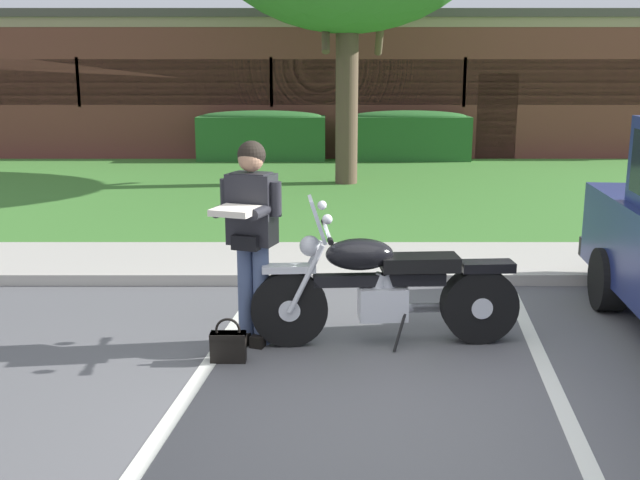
{
  "coord_description": "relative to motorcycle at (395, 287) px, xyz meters",
  "views": [
    {
      "loc": [
        -0.58,
        -5.02,
        2.29
      ],
      "look_at": [
        -0.58,
        1.18,
        0.85
      ],
      "focal_mm": 42.27,
      "sensor_mm": 36.0,
      "label": 1
    }
  ],
  "objects": [
    {
      "name": "ground_plane",
      "position": [
        -0.04,
        -0.99,
        -0.49
      ],
      "size": [
        140.0,
        140.0,
        0.0
      ],
      "primitive_type": "plane",
      "color": "#565659"
    },
    {
      "name": "brick_building",
      "position": [
        -1.82,
        18.71,
        1.33
      ],
      "size": [
        28.2,
        11.86,
        3.63
      ],
      "color": "brown",
      "rests_on": "ground"
    },
    {
      "name": "stall_stripe_1",
      "position": [
        1.1,
        -0.79,
        -0.49
      ],
      "size": [
        0.64,
        4.38,
        0.01
      ],
      "primitive_type": "cube",
      "rotation": [
        0.0,
        0.0,
        -0.12
      ],
      "color": "silver",
      "rests_on": "ground"
    },
    {
      "name": "grass_lawn",
      "position": [
        -0.04,
        7.87,
        -0.46
      ],
      "size": [
        60.0,
        8.98,
        0.06
      ],
      "primitive_type": "cube",
      "color": "#3D752D",
      "rests_on": "ground"
    },
    {
      "name": "stall_stripe_0",
      "position": [
        -1.54,
        -0.79,
        -0.49
      ],
      "size": [
        0.64,
        4.38,
        0.01
      ],
      "primitive_type": "cube",
      "rotation": [
        0.0,
        0.0,
        -0.12
      ],
      "color": "silver",
      "rests_on": "ground"
    },
    {
      "name": "handbag",
      "position": [
        -1.35,
        -0.41,
        -0.34
      ],
      "size": [
        0.28,
        0.13,
        0.36
      ],
      "color": "black",
      "rests_on": "ground"
    },
    {
      "name": "rider_person",
      "position": [
        -1.19,
        -0.01,
        0.52
      ],
      "size": [
        0.55,
        0.65,
        1.7
      ],
      "color": "black",
      "rests_on": "ground"
    },
    {
      "name": "motorcycle",
      "position": [
        0.0,
        0.0,
        0.0
      ],
      "size": [
        2.24,
        0.82,
        1.26
      ],
      "color": "black",
      "rests_on": "ground"
    },
    {
      "name": "concrete_walk",
      "position": [
        -0.04,
        2.63,
        -0.45
      ],
      "size": [
        60.0,
        1.5,
        0.08
      ],
      "primitive_type": "cube",
      "color": "#ADA89E",
      "rests_on": "ground"
    },
    {
      "name": "hedge_left",
      "position": [
        -2.03,
        12.16,
        0.16
      ],
      "size": [
        3.05,
        0.9,
        1.24
      ],
      "color": "#286028",
      "rests_on": "ground"
    },
    {
      "name": "hedge_center_left",
      "position": [
        1.51,
        12.16,
        0.16
      ],
      "size": [
        2.89,
        0.9,
        1.24
      ],
      "color": "#286028",
      "rests_on": "ground"
    },
    {
      "name": "curb_strip",
      "position": [
        -0.04,
        1.78,
        -0.43
      ],
      "size": [
        60.0,
        0.2,
        0.12
      ],
      "primitive_type": "cube",
      "color": "#ADA89E",
      "rests_on": "ground"
    }
  ]
}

